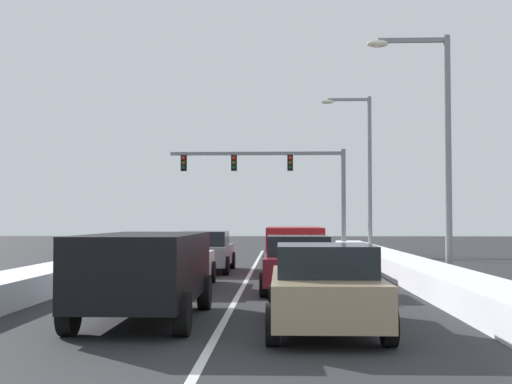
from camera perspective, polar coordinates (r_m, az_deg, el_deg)
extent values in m
plane|color=#28282B|center=(20.02, -1.07, -7.91)|extent=(120.00, 120.00, 0.00)
cube|color=silver|center=(23.49, -0.61, -7.08)|extent=(0.14, 38.41, 0.01)
cube|color=white|center=(23.82, 12.31, -6.19)|extent=(1.47, 38.41, 0.64)
cube|color=white|center=(24.29, -13.27, -6.12)|extent=(1.56, 38.41, 0.63)
cube|color=#937F60|center=(12.14, 5.75, -8.54)|extent=(1.82, 4.50, 0.70)
cube|color=black|center=(11.94, 5.78, -5.73)|extent=(1.64, 2.20, 0.55)
cube|color=red|center=(9.92, 2.54, -9.25)|extent=(0.24, 0.08, 0.14)
cube|color=red|center=(10.02, 10.58, -9.14)|extent=(0.24, 0.08, 0.14)
cylinder|color=black|center=(13.69, 1.56, -9.11)|extent=(0.22, 0.66, 0.66)
cylinder|color=black|center=(13.79, 9.07, -9.03)|extent=(0.22, 0.66, 0.66)
cylinder|color=black|center=(10.62, 1.42, -11.08)|extent=(0.22, 0.66, 0.66)
cylinder|color=black|center=(10.75, 11.13, -10.93)|extent=(0.22, 0.66, 0.66)
cube|color=maroon|center=(18.64, 3.54, -6.38)|extent=(1.82, 4.50, 0.70)
cube|color=black|center=(18.46, 3.55, -4.53)|extent=(1.64, 2.20, 0.55)
cube|color=red|center=(16.44, 1.32, -6.50)|extent=(0.24, 0.08, 0.14)
cube|color=red|center=(16.48, 6.16, -6.48)|extent=(0.24, 0.08, 0.14)
cylinder|color=black|center=(20.21, 0.88, -6.92)|extent=(0.22, 0.66, 0.66)
cylinder|color=black|center=(20.25, 5.96, -6.90)|extent=(0.22, 0.66, 0.66)
cylinder|color=black|center=(17.12, 0.67, -7.75)|extent=(0.22, 0.66, 0.66)
cylinder|color=black|center=(17.17, 6.68, -7.72)|extent=(0.22, 0.66, 0.66)
cube|color=maroon|center=(24.65, 3.21, -4.43)|extent=(1.95, 4.90, 1.25)
cube|color=black|center=(22.23, 3.34, -3.94)|extent=(1.56, 0.06, 0.55)
cube|color=red|center=(22.25, 1.32, -4.91)|extent=(0.20, 0.08, 0.28)
cube|color=red|center=(22.29, 5.35, -4.90)|extent=(0.20, 0.08, 0.28)
cylinder|color=black|center=(26.38, 1.05, -5.76)|extent=(0.25, 0.74, 0.74)
cylinder|color=black|center=(26.42, 5.22, -5.75)|extent=(0.25, 0.74, 0.74)
cylinder|color=black|center=(22.99, 0.91, -6.27)|extent=(0.25, 0.74, 0.74)
cylinder|color=black|center=(23.03, 5.69, -6.25)|extent=(0.25, 0.74, 0.74)
cube|color=black|center=(13.28, -9.27, -6.19)|extent=(1.95, 4.90, 1.25)
cube|color=black|center=(10.92, -11.75, -5.57)|extent=(1.56, 0.06, 0.55)
cube|color=red|center=(11.16, -15.68, -7.39)|extent=(0.20, 0.08, 0.28)
cube|color=red|center=(10.80, -7.69, -7.63)|extent=(0.20, 0.08, 0.28)
cylinder|color=black|center=(15.20, -11.59, -8.24)|extent=(0.25, 0.74, 0.74)
cylinder|color=black|center=(14.87, -4.34, -8.41)|extent=(0.25, 0.74, 0.74)
cylinder|color=black|center=(11.94, -15.49, -9.83)|extent=(0.25, 0.74, 0.74)
cylinder|color=black|center=(11.52, -6.24, -10.18)|extent=(0.25, 0.74, 0.74)
cube|color=silver|center=(19.63, -6.80, -6.16)|extent=(1.82, 4.50, 0.70)
cube|color=black|center=(19.45, -6.86, -4.41)|extent=(1.64, 2.20, 0.55)
cube|color=red|center=(17.59, -10.15, -6.19)|extent=(0.24, 0.08, 0.14)
cube|color=red|center=(17.35, -5.65, -6.27)|extent=(0.24, 0.08, 0.14)
cylinder|color=black|center=(21.32, -8.54, -6.65)|extent=(0.22, 0.66, 0.66)
cylinder|color=black|center=(21.07, -3.75, -6.73)|extent=(0.22, 0.66, 0.66)
cylinder|color=black|center=(18.29, -10.34, -7.36)|extent=(0.22, 0.66, 0.66)
cylinder|color=black|center=(18.00, -4.75, -7.47)|extent=(0.22, 0.66, 0.66)
cube|color=slate|center=(25.53, -4.26, -5.28)|extent=(1.82, 4.50, 0.70)
cube|color=black|center=(25.36, -4.29, -3.93)|extent=(1.64, 2.20, 0.55)
cube|color=red|center=(23.44, -6.54, -5.24)|extent=(0.24, 0.08, 0.14)
cube|color=red|center=(23.27, -3.15, -5.28)|extent=(0.24, 0.08, 0.14)
cylinder|color=black|center=(27.19, -5.78, -5.73)|extent=(0.22, 0.66, 0.66)
cylinder|color=black|center=(27.01, -2.02, -5.76)|extent=(0.22, 0.66, 0.66)
cylinder|color=black|center=(24.13, -6.78, -6.16)|extent=(0.22, 0.66, 0.66)
cylinder|color=black|center=(23.93, -2.54, -6.20)|extent=(0.22, 0.66, 0.66)
cylinder|color=slate|center=(41.04, 7.37, -0.71)|extent=(0.28, 0.28, 6.20)
cube|color=slate|center=(41.06, 0.05, 3.26)|extent=(10.46, 0.20, 0.20)
cube|color=black|center=(40.99, 2.89, 2.46)|extent=(0.34, 0.34, 0.95)
sphere|color=red|center=(40.83, 2.89, 2.89)|extent=(0.22, 0.22, 0.22)
sphere|color=#593F0C|center=(40.81, 2.89, 2.49)|extent=(0.22, 0.22, 0.22)
sphere|color=#0C3819|center=(40.78, 2.89, 2.09)|extent=(0.22, 0.22, 0.22)
cube|color=black|center=(41.08, -1.86, 2.45)|extent=(0.34, 0.34, 0.95)
sphere|color=red|center=(40.92, -1.88, 2.87)|extent=(0.22, 0.22, 0.22)
sphere|color=#593F0C|center=(40.89, -1.88, 2.47)|extent=(0.22, 0.22, 0.22)
sphere|color=#0C3819|center=(40.87, -1.88, 2.08)|extent=(0.22, 0.22, 0.22)
cube|color=black|center=(41.40, -6.09, 2.43)|extent=(0.34, 0.34, 0.95)
sphere|color=red|center=(41.24, -6.13, 2.84)|extent=(0.22, 0.22, 0.22)
sphere|color=#593F0C|center=(41.22, -6.13, 2.45)|extent=(0.22, 0.22, 0.22)
sphere|color=#0C3819|center=(41.19, -6.13, 2.05)|extent=(0.22, 0.22, 0.22)
cylinder|color=gray|center=(22.38, 15.85, 2.81)|extent=(0.22, 0.22, 7.84)
cube|color=gray|center=(22.79, 12.99, 12.32)|extent=(2.20, 0.14, 0.14)
ellipsoid|color=#EAE5C6|center=(22.58, 10.19, 12.17)|extent=(0.70, 0.36, 0.24)
cylinder|color=gray|center=(35.99, 9.54, 1.30)|extent=(0.22, 0.22, 8.42)
cube|color=gray|center=(36.34, 7.77, 7.71)|extent=(2.20, 0.14, 0.14)
ellipsoid|color=#EAE5C6|center=(36.23, 6.02, 7.57)|extent=(0.70, 0.36, 0.24)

